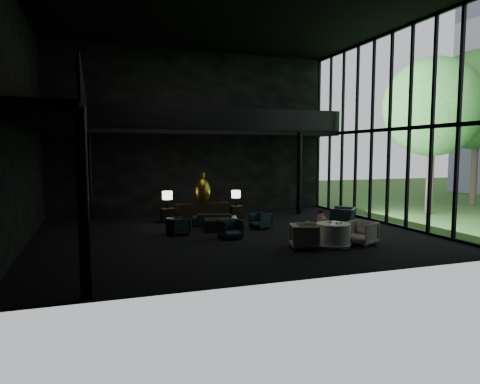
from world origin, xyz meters
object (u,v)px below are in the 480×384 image
object	(u,v)px
lounge_armchair_east	(260,221)
side_table_right	(237,212)
table_lamp_left	(167,196)
lounge_armchair_south	(230,228)
sofa	(214,218)
child	(321,219)
dining_chair_north	(321,230)
dining_chair_west	(304,233)
coffee_table	(217,225)
dining_chair_east	(362,230)
bronze_urn	(202,190)
table_lamp_right	(236,195)
console	(202,211)
side_table_left	(168,215)
window_armchair	(344,213)
lounge_armchair_west	(179,226)
dining_table	(333,236)

from	to	relation	value
lounge_armchair_east	side_table_right	bearing A→B (deg)	157.55
table_lamp_left	lounge_armchair_south	size ratio (longest dim) A/B	1.01
table_lamp_left	sofa	size ratio (longest dim) A/B	0.46
lounge_armchair_east	child	size ratio (longest dim) A/B	1.06
dining_chair_north	dining_chair_west	world-z (taller)	dining_chair_west
coffee_table	dining_chair_east	bearing A→B (deg)	-46.22
bronze_urn	table_lamp_right	size ratio (longest dim) A/B	1.99
sofa	lounge_armchair_south	size ratio (longest dim) A/B	2.21
bronze_urn	sofa	world-z (taller)	bronze_urn
console	bronze_urn	distance (m)	0.97
table_lamp_left	sofa	distance (m)	2.42
coffee_table	side_table_left	bearing A→B (deg)	121.34
bronze_urn	table_lamp_right	distance (m)	1.62
side_table_right	dining_chair_north	bearing A→B (deg)	-78.36
bronze_urn	dining_chair_north	world-z (taller)	bronze_urn
side_table_right	lounge_armchair_east	xyz separation A→B (m)	(0.07, -2.86, 0.03)
dining_chair_west	child	bearing A→B (deg)	-33.68
window_armchair	dining_chair_east	size ratio (longest dim) A/B	1.20
lounge_armchair_south	dining_chair_north	distance (m)	3.17
console	sofa	size ratio (longest dim) A/B	1.45
table_lamp_left	child	distance (m)	7.12
side_table_right	dining_chair_north	world-z (taller)	dining_chair_north
table_lamp_right	child	bearing A→B (deg)	-77.73
lounge_armchair_east	lounge_armchair_south	distance (m)	2.25
console	lounge_armchair_south	size ratio (longest dim) A/B	3.20
console	dining_chair_north	bearing A→B (deg)	-64.65
lounge_armchair_south	child	bearing A→B (deg)	-30.03
dining_chair_north	console	bearing A→B (deg)	-80.40
table_lamp_right	dining_chair_east	world-z (taller)	table_lamp_right
window_armchair	sofa	bearing A→B (deg)	-63.46
side_table_left	lounge_armchair_east	size ratio (longest dim) A/B	0.94
lounge_armchair_west	coffee_table	distance (m)	1.67
side_table_right	table_lamp_right	xyz separation A→B (m)	(0.00, 0.08, 0.79)
table_lamp_right	dining_chair_east	bearing A→B (deg)	-71.95
sofa	lounge_armchair_west	xyz separation A→B (m)	(-1.78, -1.47, 0.01)
lounge_armchair_west	coffee_table	xyz separation A→B (m)	(1.61, 0.42, -0.10)
console	lounge_armchair_west	world-z (taller)	console
lounge_armchair_south	coffee_table	size ratio (longest dim) A/B	0.73
lounge_armchair_west	bronze_urn	bearing A→B (deg)	-44.90
lounge_armchair_east	table_lamp_right	bearing A→B (deg)	157.52
lounge_armchair_east	coffee_table	distance (m)	1.74
table_lamp_right	dining_chair_north	xyz separation A→B (m)	(1.18, -5.81, -0.68)
bronze_urn	table_lamp_left	xyz separation A→B (m)	(-1.60, -0.13, -0.20)
console	lounge_armchair_west	distance (m)	3.59
lounge_armchair_west	dining_table	bearing A→B (deg)	-144.90
console	bronze_urn	xyz separation A→B (m)	(-0.00, -0.08, 0.97)
table_lamp_left	lounge_armchair_west	distance (m)	3.08
bronze_urn	dining_table	size ratio (longest dim) A/B	1.11
side_table_right	dining_chair_east	distance (m)	7.00
side_table_right	table_lamp_right	size ratio (longest dim) A/B	0.83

